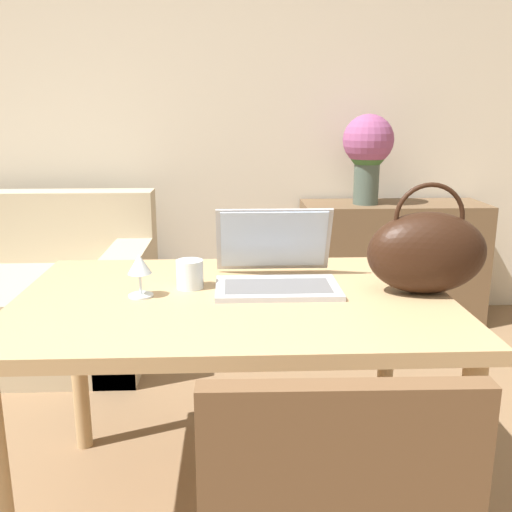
% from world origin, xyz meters
% --- Properties ---
extents(wall_back, '(10.00, 0.06, 2.70)m').
position_xyz_m(wall_back, '(0.00, 2.81, 1.35)').
color(wall_back, beige).
rests_on(wall_back, ground_plane).
extents(dining_table, '(1.28, 0.87, 0.73)m').
position_xyz_m(dining_table, '(0.13, 0.85, 0.64)').
color(dining_table, tan).
rests_on(dining_table, ground_plane).
extents(couch, '(1.50, 0.96, 0.82)m').
position_xyz_m(couch, '(-1.07, 2.19, 0.28)').
color(couch, '#C1B293').
rests_on(couch, ground_plane).
extents(sideboard, '(1.08, 0.40, 0.73)m').
position_xyz_m(sideboard, '(1.10, 2.55, 0.37)').
color(sideboard, brown).
rests_on(sideboard, ground_plane).
extents(laptop, '(0.38, 0.33, 0.23)m').
position_xyz_m(laptop, '(0.27, 0.96, 0.79)').
color(laptop, '#ADADB2').
rests_on(laptop, dining_table).
extents(drinking_glass, '(0.08, 0.08, 0.09)m').
position_xyz_m(drinking_glass, '(0.00, 0.93, 0.77)').
color(drinking_glass, silver).
rests_on(drinking_glass, dining_table).
extents(wine_glass, '(0.07, 0.07, 0.13)m').
position_xyz_m(wine_glass, '(-0.14, 0.85, 0.82)').
color(wine_glass, silver).
rests_on(wine_glass, dining_table).
extents(handbag, '(0.36, 0.18, 0.33)m').
position_xyz_m(handbag, '(0.71, 0.85, 0.86)').
color(handbag, black).
rests_on(handbag, dining_table).
extents(flower_vase, '(0.29, 0.29, 0.52)m').
position_xyz_m(flower_vase, '(0.92, 2.53, 1.06)').
color(flower_vase, '#47564C').
rests_on(flower_vase, sideboard).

